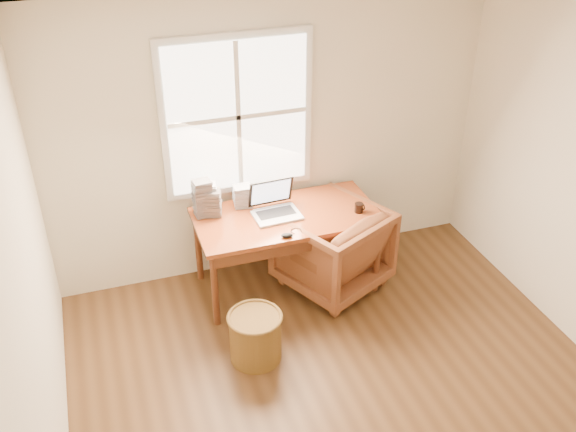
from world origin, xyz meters
name	(u,v)px	position (x,y,z in m)	size (l,w,h in m)	color
room_shell	(367,267)	(-0.02, 0.16, 1.32)	(4.04, 4.54, 2.64)	#53361C
desk	(287,217)	(0.00, 1.80, 0.73)	(1.60, 0.80, 0.04)	brown
armchair	(332,248)	(0.40, 1.68, 0.39)	(0.84, 0.86, 0.78)	brown
wicker_stool	(255,337)	(-0.54, 0.96, 0.20)	(0.41, 0.41, 0.41)	brown
laptop	(277,202)	(-0.09, 1.80, 0.89)	(0.38, 0.40, 0.29)	#B9BDC1
mouse	(287,235)	(-0.11, 1.46, 0.77)	(0.10, 0.06, 0.03)	black
coffee_mug	(359,208)	(0.62, 1.65, 0.79)	(0.08, 0.08, 0.08)	black
cd_stack_a	(208,199)	(-0.63, 2.06, 0.89)	(0.14, 0.12, 0.28)	silver
cd_stack_b	(212,203)	(-0.61, 2.01, 0.87)	(0.15, 0.13, 0.24)	#29292E
cd_stack_c	(203,198)	(-0.68, 2.02, 0.92)	(0.15, 0.13, 0.34)	gray
cd_stack_d	(243,196)	(-0.32, 2.07, 0.85)	(0.16, 0.14, 0.20)	silver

